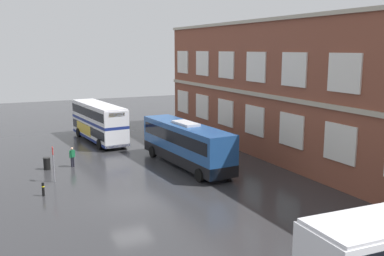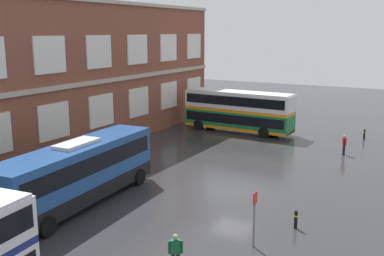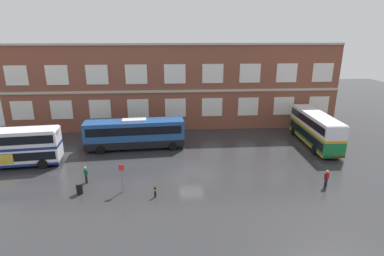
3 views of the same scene
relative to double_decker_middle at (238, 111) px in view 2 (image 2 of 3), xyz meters
The scene contains 9 objects.
ground_plane 17.18m from the double_decker_middle, 163.72° to the right, with size 120.00×120.00×0.00m, color #2B2B2D.
brick_terminal_building 21.30m from the double_decker_middle, 147.65° to the left, with size 48.20×8.19×12.48m.
double_decker_middle is the anchor object (origin of this frame).
touring_coach 22.84m from the double_decker_middle, behind, with size 12.14×3.51×3.80m.
waiting_passenger 28.05m from the double_decker_middle, 161.89° to the right, with size 0.45×0.58×1.70m.
second_passenger 11.90m from the double_decker_middle, 109.83° to the right, with size 0.62×0.39×1.70m.
bus_stand_flag 25.29m from the double_decker_middle, 154.87° to the right, with size 0.44×0.10×2.70m.
safety_bollard_west 12.09m from the double_decker_middle, 77.40° to the right, with size 0.19×0.19×0.95m.
safety_bollard_east 23.25m from the double_decker_middle, 149.21° to the right, with size 0.19×0.19×0.95m.
Camera 2 is at (-25.46, -11.16, 9.99)m, focal length 43.01 mm.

